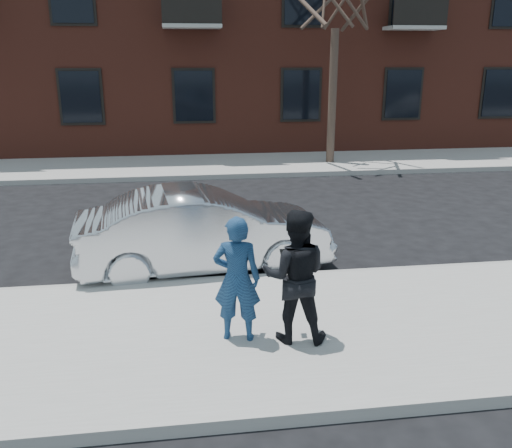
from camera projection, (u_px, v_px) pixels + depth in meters
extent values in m
plane|color=black|center=(220.00, 333.00, 7.13)|extent=(100.00, 100.00, 0.00)
cube|color=#999791|center=(221.00, 338.00, 6.88)|extent=(50.00, 3.50, 0.15)
cube|color=#999691|center=(213.00, 282.00, 8.58)|extent=(50.00, 0.10, 0.15)
cube|color=#999791|center=(194.00, 166.00, 17.76)|extent=(50.00, 3.50, 0.15)
cube|color=#999691|center=(196.00, 177.00, 16.06)|extent=(50.00, 0.10, 0.15)
cube|color=black|center=(301.00, 95.00, 19.25)|extent=(1.30, 0.06, 1.70)
cube|color=black|center=(500.00, 93.00, 20.25)|extent=(1.30, 0.06, 1.70)
cube|color=black|center=(512.00, 1.00, 19.30)|extent=(1.30, 0.06, 1.70)
cylinder|color=#3A2A22|center=(332.00, 97.00, 17.47)|extent=(0.26, 0.26, 4.20)
imported|color=#B7BABF|center=(204.00, 231.00, 9.10)|extent=(4.36, 1.93, 1.39)
imported|color=navy|center=(237.00, 279.00, 6.50)|extent=(0.64, 0.49, 1.57)
cube|color=black|center=(234.00, 231.00, 6.55)|extent=(0.10, 0.14, 0.08)
imported|color=black|center=(295.00, 276.00, 6.47)|extent=(0.91, 0.78, 1.65)
cube|color=black|center=(283.00, 253.00, 6.59)|extent=(0.07, 0.14, 0.06)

